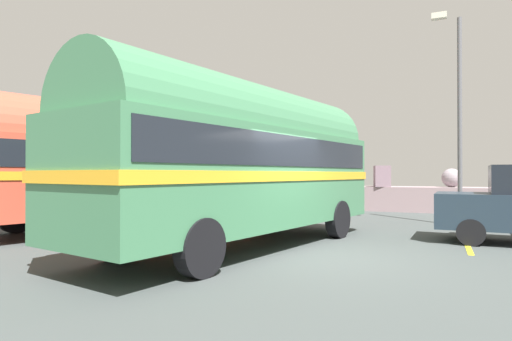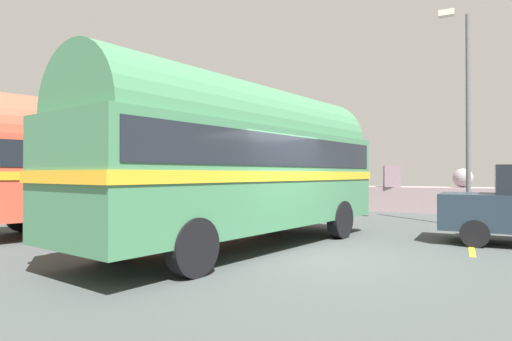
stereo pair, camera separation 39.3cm
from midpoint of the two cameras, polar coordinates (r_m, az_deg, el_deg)
The scene contains 5 objects.
ground at distance 8.83m, azimuth 6.12°, elevation -11.31°, with size 32.00×26.00×0.02m.
breakwater at distance 20.30m, azimuth 14.62°, elevation -3.00°, with size 31.36×2.20×2.46m.
vintage_coach at distance 9.57m, azimuth -2.85°, elevation 1.80°, with size 4.16×8.90×3.70m.
second_coach at distance 13.85m, azimuth -18.35°, elevation 1.13°, with size 4.94×8.90×3.70m.
lamp_post at distance 15.03m, azimuth 24.59°, elevation 7.52°, with size 0.89×0.87×6.67m.
Camera 1 is at (2.38, -8.36, 1.67)m, focal length 29.97 mm.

